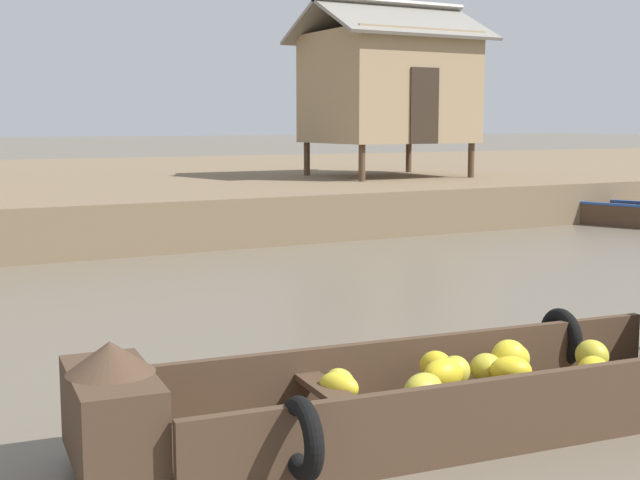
% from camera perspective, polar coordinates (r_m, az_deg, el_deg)
% --- Properties ---
extents(ground_plane, '(300.00, 300.00, 0.00)m').
position_cam_1_polar(ground_plane, '(11.47, -5.48, -3.77)').
color(ground_plane, '#665B4C').
extents(riverbank_strip, '(160.00, 20.00, 0.92)m').
position_cam_1_polar(riverbank_strip, '(24.86, -18.28, 3.07)').
color(riverbank_strip, '#756047').
rests_on(riverbank_strip, ground).
extents(banana_boat, '(5.62, 1.72, 0.91)m').
position_cam_1_polar(banana_boat, '(6.65, 9.01, -9.54)').
color(banana_boat, '#473323').
rests_on(banana_boat, ground).
extents(fishing_skiff_distant, '(2.20, 4.11, 0.89)m').
position_cam_1_polar(fishing_skiff_distant, '(21.04, 16.70, 2.01)').
color(fishing_skiff_distant, '#473323').
rests_on(fishing_skiff_distant, ground).
extents(stilt_house_mid_left, '(4.30, 3.66, 4.41)m').
position_cam_1_polar(stilt_house_mid_left, '(22.47, 4.48, 10.03)').
color(stilt_house_mid_left, '#4C3826').
rests_on(stilt_house_mid_left, riverbank_strip).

